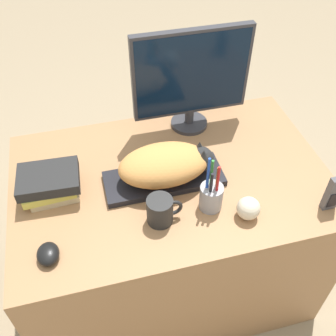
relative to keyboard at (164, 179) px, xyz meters
The scene contains 10 objects.
desk 0.36m from the keyboard, 28.30° to the left, with size 1.14×0.74×0.70m.
keyboard is the anchor object (origin of this frame).
cat 0.07m from the keyboard, ahead, with size 0.34×0.19×0.12m.
monitor 0.40m from the keyboard, 57.70° to the left, with size 0.45×0.15×0.42m.
computer_mouse 0.47m from the keyboard, 151.77° to the right, with size 0.07×0.08×0.04m.
coffee_mug 0.18m from the keyboard, 107.34° to the right, with size 0.12×0.09×0.10m.
pen_cup 0.20m from the keyboard, 51.13° to the right, with size 0.08×0.08×0.22m.
baseball 0.32m from the keyboard, 44.39° to the right, with size 0.08×0.08×0.08m.
phone 0.57m from the keyboard, 26.79° to the right, with size 0.05×0.03×0.14m.
book_stack 0.39m from the keyboard, behind, with size 0.21×0.16×0.09m.
Camera 1 is at (-0.26, -0.58, 1.73)m, focal length 42.00 mm.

